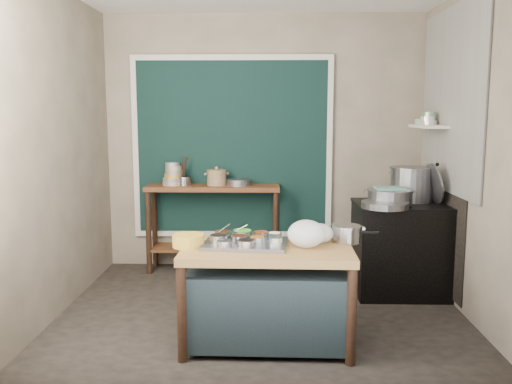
{
  "coord_description": "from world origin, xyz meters",
  "views": [
    {
      "loc": [
        0.06,
        -4.56,
        1.73
      ],
      "look_at": [
        -0.06,
        0.25,
        1.03
      ],
      "focal_mm": 38.0,
      "sensor_mm": 36.0,
      "label": 1
    }
  ],
  "objects_px": {
    "steamer": "(390,197)",
    "back_counter": "(213,228)",
    "prep_table": "(267,296)",
    "condiment_tray": "(245,244)",
    "stock_pot": "(411,184)",
    "ceramic_crock": "(217,178)",
    "saucepan": "(346,234)",
    "stove_block": "(403,250)",
    "utensil_cup": "(184,181)",
    "yellow_basin": "(189,241)"
  },
  "relations": [
    {
      "from": "stock_pot",
      "to": "ceramic_crock",
      "type": "bearing_deg",
      "value": 163.11
    },
    {
      "from": "back_counter",
      "to": "saucepan",
      "type": "relative_size",
      "value": 6.15
    },
    {
      "from": "back_counter",
      "to": "stove_block",
      "type": "bearing_deg",
      "value": -21.02
    },
    {
      "from": "stove_block",
      "to": "steamer",
      "type": "relative_size",
      "value": 2.04
    },
    {
      "from": "yellow_basin",
      "to": "condiment_tray",
      "type": "bearing_deg",
      "value": 6.13
    },
    {
      "from": "stove_block",
      "to": "condiment_tray",
      "type": "xyz_separation_m",
      "value": [
        -1.46,
        -1.17,
        0.34
      ]
    },
    {
      "from": "stove_block",
      "to": "prep_table",
      "type": "bearing_deg",
      "value": -136.87
    },
    {
      "from": "prep_table",
      "to": "utensil_cup",
      "type": "bearing_deg",
      "value": 116.37
    },
    {
      "from": "condiment_tray",
      "to": "saucepan",
      "type": "relative_size",
      "value": 2.6
    },
    {
      "from": "ceramic_crock",
      "to": "stock_pot",
      "type": "distance_m",
      "value": 2.04
    },
    {
      "from": "yellow_basin",
      "to": "utensil_cup",
      "type": "relative_size",
      "value": 1.47
    },
    {
      "from": "prep_table",
      "to": "steamer",
      "type": "bearing_deg",
      "value": 46.35
    },
    {
      "from": "saucepan",
      "to": "ceramic_crock",
      "type": "distance_m",
      "value": 2.13
    },
    {
      "from": "saucepan",
      "to": "stock_pot",
      "type": "distance_m",
      "value": 1.44
    },
    {
      "from": "saucepan",
      "to": "stock_pot",
      "type": "bearing_deg",
      "value": 58.44
    },
    {
      "from": "ceramic_crock",
      "to": "yellow_basin",
      "type": "bearing_deg",
      "value": -90.72
    },
    {
      "from": "prep_table",
      "to": "back_counter",
      "type": "bearing_deg",
      "value": 108.31
    },
    {
      "from": "stove_block",
      "to": "stock_pot",
      "type": "height_order",
      "value": "stock_pot"
    },
    {
      "from": "back_counter",
      "to": "condiment_tray",
      "type": "height_order",
      "value": "back_counter"
    },
    {
      "from": "saucepan",
      "to": "condiment_tray",
      "type": "bearing_deg",
      "value": -168.01
    },
    {
      "from": "stove_block",
      "to": "utensil_cup",
      "type": "distance_m",
      "value": 2.4
    },
    {
      "from": "stock_pot",
      "to": "steamer",
      "type": "bearing_deg",
      "value": -140.16
    },
    {
      "from": "stove_block",
      "to": "saucepan",
      "type": "xyz_separation_m",
      "value": [
        -0.7,
        -1.04,
        0.39
      ]
    },
    {
      "from": "ceramic_crock",
      "to": "steamer",
      "type": "xyz_separation_m",
      "value": [
        1.7,
        -0.8,
        -0.07
      ]
    },
    {
      "from": "ceramic_crock",
      "to": "steamer",
      "type": "height_order",
      "value": "ceramic_crock"
    },
    {
      "from": "back_counter",
      "to": "saucepan",
      "type": "xyz_separation_m",
      "value": [
        1.2,
        -1.77,
        0.34
      ]
    },
    {
      "from": "utensil_cup",
      "to": "condiment_tray",
      "type": "bearing_deg",
      "value": -68.4
    },
    {
      "from": "back_counter",
      "to": "stove_block",
      "type": "xyz_separation_m",
      "value": [
        1.9,
        -0.73,
        -0.05
      ]
    },
    {
      "from": "ceramic_crock",
      "to": "steamer",
      "type": "bearing_deg",
      "value": -25.17
    },
    {
      "from": "back_counter",
      "to": "stove_block",
      "type": "distance_m",
      "value": 2.04
    },
    {
      "from": "back_counter",
      "to": "condiment_tray",
      "type": "relative_size",
      "value": 2.36
    },
    {
      "from": "back_counter",
      "to": "condiment_tray",
      "type": "bearing_deg",
      "value": -77.06
    },
    {
      "from": "condiment_tray",
      "to": "yellow_basin",
      "type": "height_order",
      "value": "yellow_basin"
    },
    {
      "from": "ceramic_crock",
      "to": "stove_block",
      "type": "bearing_deg",
      "value": -21.52
    },
    {
      "from": "prep_table",
      "to": "condiment_tray",
      "type": "xyz_separation_m",
      "value": [
        -0.16,
        0.05,
        0.39
      ]
    },
    {
      "from": "utensil_cup",
      "to": "steamer",
      "type": "bearing_deg",
      "value": -21.07
    },
    {
      "from": "yellow_basin",
      "to": "utensil_cup",
      "type": "height_order",
      "value": "utensil_cup"
    },
    {
      "from": "steamer",
      "to": "back_counter",
      "type": "bearing_deg",
      "value": 155.43
    },
    {
      "from": "back_counter",
      "to": "stock_pot",
      "type": "xyz_separation_m",
      "value": [
        1.99,
        -0.59,
        0.57
      ]
    },
    {
      "from": "back_counter",
      "to": "stove_block",
      "type": "relative_size",
      "value": 1.61
    },
    {
      "from": "condiment_tray",
      "to": "utensil_cup",
      "type": "bearing_deg",
      "value": 111.6
    },
    {
      "from": "back_counter",
      "to": "utensil_cup",
      "type": "relative_size",
      "value": 8.97
    },
    {
      "from": "saucepan",
      "to": "utensil_cup",
      "type": "xyz_separation_m",
      "value": [
        -1.52,
        1.76,
        0.18
      ]
    },
    {
      "from": "prep_table",
      "to": "stock_pot",
      "type": "bearing_deg",
      "value": 45.47
    },
    {
      "from": "condiment_tray",
      "to": "yellow_basin",
      "type": "bearing_deg",
      "value": -173.87
    },
    {
      "from": "prep_table",
      "to": "saucepan",
      "type": "height_order",
      "value": "saucepan"
    },
    {
      "from": "ceramic_crock",
      "to": "prep_table",
      "type": "bearing_deg",
      "value": -74.0
    },
    {
      "from": "saucepan",
      "to": "ceramic_crock",
      "type": "height_order",
      "value": "ceramic_crock"
    },
    {
      "from": "back_counter",
      "to": "stock_pot",
      "type": "distance_m",
      "value": 2.16
    },
    {
      "from": "utensil_cup",
      "to": "steamer",
      "type": "xyz_separation_m",
      "value": [
        2.06,
        -0.79,
        -0.05
      ]
    }
  ]
}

